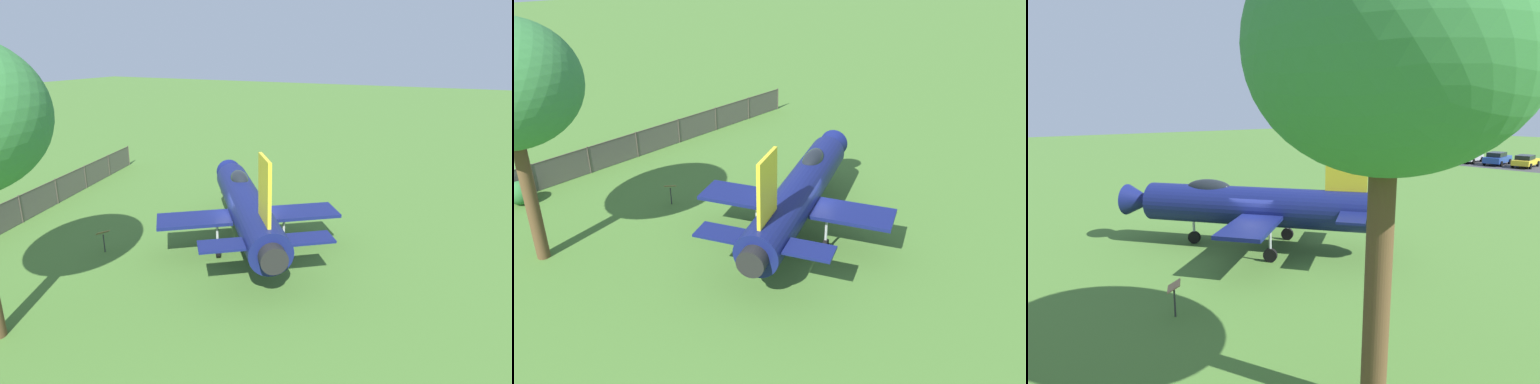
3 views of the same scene
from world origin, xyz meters
TOP-DOWN VIEW (x-y plane):
  - ground_plane at (0.00, 0.00)m, footprint 200.00×200.00m
  - display_jet at (-0.31, -0.23)m, footprint 11.49×9.74m
  - perimeter_fence at (2.79, -12.80)m, footprint 25.43×6.49m
  - info_plaque at (3.66, -5.89)m, footprint 0.72×0.63m

SIDE VIEW (x-z plane):
  - ground_plane at x=0.00m, z-range 0.00..0.00m
  - info_plaque at x=3.66m, z-range 0.28..1.43m
  - perimeter_fence at x=2.79m, z-range 0.05..1.68m
  - display_jet at x=-0.31m, z-range -0.70..4.79m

